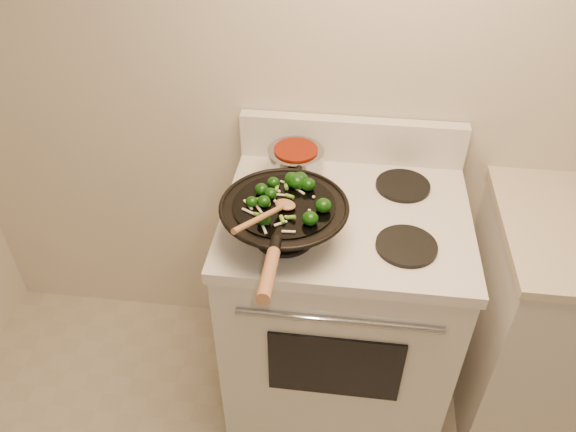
# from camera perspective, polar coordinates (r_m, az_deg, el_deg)

# --- Properties ---
(stove) EXTENTS (0.78, 0.67, 1.08)m
(stove) POSITION_cam_1_polar(r_m,az_deg,el_deg) (2.09, 5.16, -9.07)
(stove) COLOR white
(stove) RESTS_ON ground
(wok) EXTENTS (0.37, 0.62, 0.20)m
(wok) POSITION_cam_1_polar(r_m,az_deg,el_deg) (1.62, -0.41, -0.30)
(wok) COLOR black
(wok) RESTS_ON stove
(stirfry) EXTENTS (0.25, 0.26, 0.04)m
(stirfry) POSITION_cam_1_polar(r_m,az_deg,el_deg) (1.61, 0.26, 2.41)
(stirfry) COLOR #0C3307
(stirfry) RESTS_ON wok
(wooden_spoon) EXTENTS (0.14, 0.27, 0.10)m
(wooden_spoon) POSITION_cam_1_polar(r_m,az_deg,el_deg) (1.51, -1.67, 0.42)
(wooden_spoon) COLOR #97603B
(wooden_spoon) RESTS_ON wok
(saucepan) EXTENTS (0.19, 0.30, 0.11)m
(saucepan) POSITION_cam_1_polar(r_m,az_deg,el_deg) (1.87, 0.79, 5.38)
(saucepan) COLOR #9799A0
(saucepan) RESTS_ON stove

